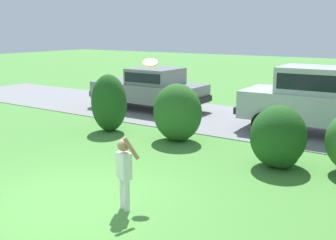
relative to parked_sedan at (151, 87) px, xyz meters
name	(u,v)px	position (x,y,z in m)	size (l,w,h in m)	color
ground_plane	(72,203)	(3.78, -7.52, -0.85)	(80.00, 80.00, 0.00)	#478438
driveway_strip	(245,122)	(3.78, 0.00, -0.84)	(28.00, 4.40, 0.02)	slate
shrub_near_tree	(109,103)	(0.91, -3.31, -0.01)	(1.06, 0.99, 1.68)	#1E511C
shrub_centre_left	(177,112)	(3.13, -3.09, -0.07)	(1.36, 1.16, 1.55)	#286023
shrub_centre	(279,139)	(6.10, -3.68, -0.22)	(1.20, 1.29, 1.36)	#1E511C
parked_sedan	(151,87)	(0.00, 0.00, 0.00)	(4.40, 2.10, 1.56)	gray
parked_suv	(324,97)	(6.22, -0.29, 0.23)	(4.77, 2.23, 1.92)	silver
child_thrower	(124,169)	(4.72, -7.21, -0.13)	(0.48, 0.24, 1.29)	white
frisbee	(150,62)	(4.43, -6.06, 1.50)	(0.30, 0.27, 0.18)	yellow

